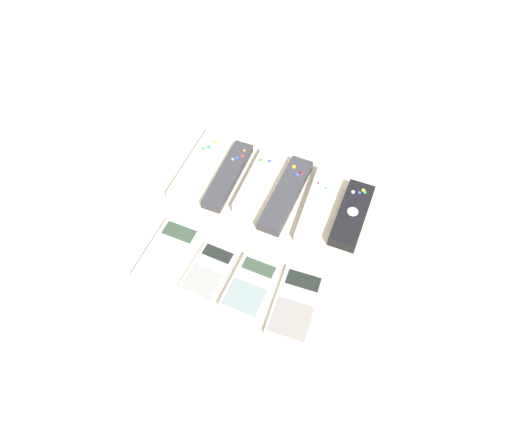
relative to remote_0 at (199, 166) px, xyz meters
name	(u,v)px	position (x,y,z in m)	size (l,w,h in m)	color
ground_plane	(250,240)	(0.17, -0.13, -0.01)	(3.00, 3.00, 0.00)	beige
remote_0	(199,166)	(0.00, 0.00, 0.00)	(0.05, 0.21, 0.03)	white
remote_1	(228,175)	(0.07, 0.00, 0.00)	(0.05, 0.19, 0.02)	#333338
remote_2	(257,182)	(0.14, 0.01, 0.00)	(0.05, 0.17, 0.03)	white
remote_3	(286,195)	(0.20, 0.00, 0.00)	(0.05, 0.20, 0.03)	#333338
remote_4	(318,205)	(0.27, 0.00, 0.00)	(0.06, 0.19, 0.03)	white
remote_5	(352,215)	(0.35, 0.00, 0.00)	(0.06, 0.16, 0.03)	black
calculator_0	(168,254)	(0.04, -0.22, 0.00)	(0.08, 0.15, 0.02)	silver
calculator_1	(209,271)	(0.13, -0.23, -0.01)	(0.08, 0.12, 0.01)	#B2B2B7
calculator_2	(250,287)	(0.22, -0.23, 0.00)	(0.08, 0.12, 0.02)	#B2B2B7
calculator_3	(296,304)	(0.31, -0.23, -0.01)	(0.09, 0.15, 0.01)	#B2B2B7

